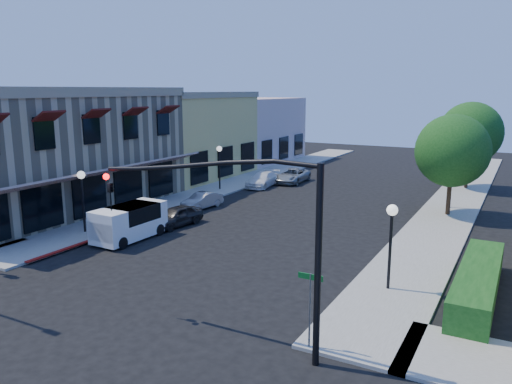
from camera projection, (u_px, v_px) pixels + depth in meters
The scene contains 21 objects.
ground at pixel (82, 325), 17.17m from camera, with size 120.00×120.00×0.00m, color black.
sidewalk_left at pixel (248, 180), 44.48m from camera, with size 3.50×50.00×0.12m, color gray.
sidewalk_right at pixel (457, 200), 36.27m from camera, with size 3.50×50.00×0.12m, color gray.
curb_red_strip at pixel (106, 238), 27.28m from camera, with size 0.25×10.00×0.06m, color maroon.
corner_brick_building at pixel (41, 150), 33.06m from camera, with size 11.77×18.20×8.10m.
yellow_stucco_building at pixel (179, 135), 46.03m from camera, with size 10.00×12.00×7.60m, color #E8CA68.
pink_stucco_building at pixel (244, 130), 56.40m from camera, with size 10.00×12.00×7.00m, color beige.
hedge at pixel (476, 298), 19.42m from camera, with size 1.40×8.00×1.10m, color #144614.
street_tree_a at pixel (452, 151), 31.11m from camera, with size 4.56×4.56×6.48m.
street_tree_b at pixel (470, 133), 39.63m from camera, with size 4.94×4.94×7.02m.
signal_mast_arm at pixel (252, 221), 14.88m from camera, with size 8.01×0.39×6.00m.
street_name_sign at pixel (310, 299), 15.20m from camera, with size 0.80×0.06×2.50m.
lamppost_left_near at pixel (82, 186), 27.48m from camera, with size 0.44×0.44×3.57m.
lamppost_left_far at pixel (219, 156), 39.52m from camera, with size 0.44×0.44×3.57m.
lamppost_right_near at pixel (391, 225), 19.51m from camera, with size 0.44×0.44×3.57m.
lamppost_right_far at pixel (450, 169), 33.26m from camera, with size 0.44×0.44×3.57m.
white_van at pixel (129, 220), 26.69m from camera, with size 1.93×4.22×1.85m.
parked_car_a at pixel (177, 216), 29.51m from camera, with size 1.42×3.53×1.20m, color black.
parked_car_b at pixel (202, 201), 33.89m from camera, with size 1.14×3.27×1.08m, color #A0A2A5.
parked_car_c at pixel (263, 179), 41.45m from camera, with size 1.69×4.17×1.21m, color white.
parked_car_d at pixel (292, 176), 43.28m from camera, with size 2.02×4.39×1.22m, color #96999A.
Camera 1 is at (12.87, -11.08, 7.95)m, focal length 35.00 mm.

